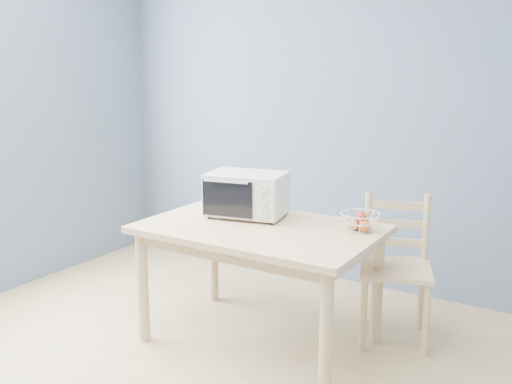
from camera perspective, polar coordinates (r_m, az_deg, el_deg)
The scene contains 5 objects.
room at distance 2.59m, azimuth -12.72°, elevation 3.55°, with size 4.01×4.51×2.61m.
dining_table at distance 3.46m, azimuth 0.37°, elevation -5.03°, with size 1.40×0.90×0.75m.
toaster_oven at distance 3.61m, azimuth -1.23°, elevation -0.14°, with size 0.54×0.44×0.28m.
fruit_basket at distance 3.36m, azimuth 10.33°, elevation -2.92°, with size 0.30×0.30×0.12m.
dining_chair at distance 3.69m, azimuth 13.75°, elevation -7.54°, with size 0.54×0.54×0.91m.
Camera 1 is at (1.80, -1.82, 1.69)m, focal length 40.00 mm.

